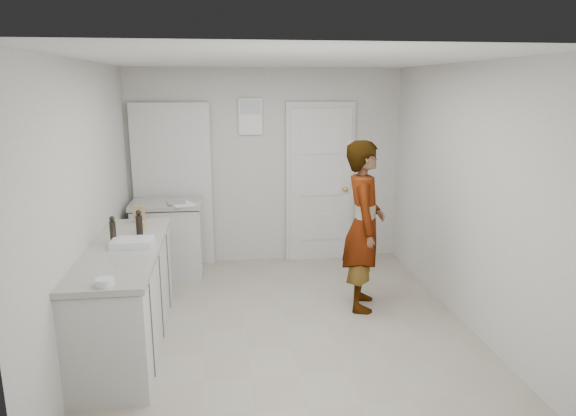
{
  "coord_description": "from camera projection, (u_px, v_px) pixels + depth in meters",
  "views": [
    {
      "loc": [
        -0.57,
        -4.57,
        2.29
      ],
      "look_at": [
        0.07,
        0.4,
        1.08
      ],
      "focal_mm": 32.0,
      "sensor_mm": 36.0,
      "label": 1
    }
  ],
  "objects": [
    {
      "name": "ground",
      "position": [
        286.0,
        325.0,
        5.01
      ],
      "size": [
        4.0,
        4.0,
        0.0
      ],
      "primitive_type": "plane",
      "color": "#A19787",
      "rests_on": "ground"
    },
    {
      "name": "room_shell",
      "position": [
        254.0,
        185.0,
        6.63
      ],
      "size": [
        4.0,
        4.0,
        4.0
      ],
      "color": "#B4B1AA",
      "rests_on": "ground"
    },
    {
      "name": "main_counter",
      "position": [
        126.0,
        301.0,
        4.54
      ],
      "size": [
        0.64,
        1.96,
        0.93
      ],
      "color": "silver",
      "rests_on": "ground"
    },
    {
      "name": "side_counter",
      "position": [
        168.0,
        242.0,
        6.25
      ],
      "size": [
        0.84,
        0.61,
        0.93
      ],
      "color": "silver",
      "rests_on": "ground"
    },
    {
      "name": "person",
      "position": [
        364.0,
        226.0,
        5.26
      ],
      "size": [
        0.56,
        0.72,
        1.76
      ],
      "primitive_type": "imported",
      "rotation": [
        0.0,
        0.0,
        1.34
      ],
      "color": "silver",
      "rests_on": "ground"
    },
    {
      "name": "cake_mix_box",
      "position": [
        139.0,
        214.0,
        5.21
      ],
      "size": [
        0.11,
        0.06,
        0.17
      ],
      "primitive_type": "cube",
      "rotation": [
        0.0,
        0.0,
        -0.11
      ],
      "color": "#977A4B",
      "rests_on": "main_counter"
    },
    {
      "name": "spice_jar",
      "position": [
        143.0,
        226.0,
        4.92
      ],
      "size": [
        0.06,
        0.06,
        0.09
      ],
      "primitive_type": "cylinder",
      "color": "tan",
      "rests_on": "main_counter"
    },
    {
      "name": "oil_cruet_a",
      "position": [
        139.0,
        223.0,
        4.74
      ],
      "size": [
        0.06,
        0.06,
        0.25
      ],
      "color": "black",
      "rests_on": "main_counter"
    },
    {
      "name": "oil_cruet_b",
      "position": [
        113.0,
        230.0,
        4.51
      ],
      "size": [
        0.05,
        0.05,
        0.25
      ],
      "color": "black",
      "rests_on": "main_counter"
    },
    {
      "name": "baking_dish",
      "position": [
        133.0,
        243.0,
        4.46
      ],
      "size": [
        0.35,
        0.25,
        0.06
      ],
      "rotation": [
        0.0,
        0.0,
        -0.02
      ],
      "color": "silver",
      "rests_on": "main_counter"
    },
    {
      "name": "egg_bowl",
      "position": [
        105.0,
        282.0,
        3.58
      ],
      "size": [
        0.13,
        0.13,
        0.05
      ],
      "color": "silver",
      "rests_on": "main_counter"
    },
    {
      "name": "papers",
      "position": [
        181.0,
        204.0,
        6.02
      ],
      "size": [
        0.36,
        0.39,
        0.01
      ],
      "primitive_type": "cube",
      "rotation": [
        0.0,
        0.0,
        0.49
      ],
      "color": "white",
      "rests_on": "side_counter"
    }
  ]
}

